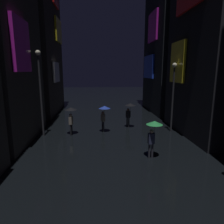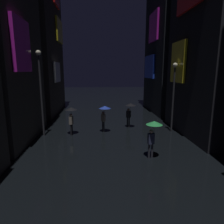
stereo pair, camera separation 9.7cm
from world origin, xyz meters
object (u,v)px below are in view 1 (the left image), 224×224
at_px(pedestrian_near_crossing_black, 130,108).
at_px(streetlamp_right_far, 173,89).
at_px(streetlamp_left_far, 40,85).
at_px(pedestrian_midstreet_centre_black, 71,113).
at_px(pedestrian_foreground_right_green, 153,129).
at_px(pedestrian_foreground_left_blue, 104,112).

bearing_deg(pedestrian_near_crossing_black, streetlamp_right_far, -24.56).
xyz_separation_m(pedestrian_near_crossing_black, streetlamp_left_far, (-6.83, -1.79, 2.16)).
bearing_deg(streetlamp_right_far, pedestrian_midstreet_centre_black, -178.38).
height_order(pedestrian_midstreet_centre_black, pedestrian_near_crossing_black, same).
relative_size(pedestrian_foreground_right_green, streetlamp_left_far, 0.34).
bearing_deg(pedestrian_near_crossing_black, streetlamp_left_far, -165.35).
distance_m(pedestrian_midstreet_centre_black, pedestrian_foreground_right_green, 6.81).
distance_m(pedestrian_near_crossing_black, streetlamp_left_far, 7.39).
height_order(streetlamp_right_far, streetlamp_left_far, streetlamp_left_far).
bearing_deg(pedestrian_foreground_left_blue, streetlamp_right_far, -2.90).
bearing_deg(pedestrian_foreground_left_blue, pedestrian_foreground_right_green, -63.96).
distance_m(pedestrian_midstreet_centre_black, streetlamp_left_far, 3.00).
xyz_separation_m(pedestrian_near_crossing_black, streetlamp_right_far, (3.17, -1.45, 1.73)).
bearing_deg(streetlamp_right_far, pedestrian_foreground_left_blue, 177.10).
distance_m(pedestrian_near_crossing_black, pedestrian_foreground_left_blue, 2.52).
xyz_separation_m(streetlamp_right_far, streetlamp_left_far, (-10.00, -0.34, 0.44)).
height_order(pedestrian_foreground_left_blue, streetlamp_right_far, streetlamp_right_far).
bearing_deg(pedestrian_foreground_right_green, pedestrian_midstreet_centre_black, 137.50).
height_order(pedestrian_near_crossing_black, pedestrian_foreground_left_blue, same).
relative_size(pedestrian_midstreet_centre_black, pedestrian_near_crossing_black, 1.00).
bearing_deg(pedestrian_midstreet_centre_black, streetlamp_left_far, -176.82).
distance_m(pedestrian_midstreet_centre_black, streetlamp_right_far, 8.12).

